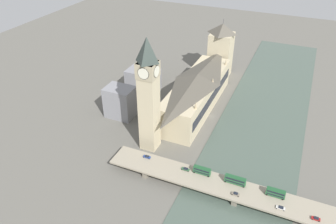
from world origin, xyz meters
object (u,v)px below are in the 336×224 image
double_decker_bus_lead (235,180)px  double_decker_bus_mid (202,170)px  victoria_tower (221,50)px  car_northbound_lead (281,208)px  clock_tower (149,93)px  car_northbound_mid (316,219)px  double_decker_bus_rear (276,193)px  road_bridge (238,191)px  car_southbound_lead (147,157)px  parliament_hall (197,91)px  car_northbound_tail (186,169)px  car_southbound_mid (236,194)px

double_decker_bus_lead → double_decker_bus_mid: (19.42, -0.14, -0.20)m
victoria_tower → car_northbound_lead: 167.60m
victoria_tower → clock_tower: bearing=84.5°
car_northbound_mid → double_decker_bus_rear: bearing=-20.2°
road_bridge → car_southbound_lead: size_ratio=33.32×
parliament_hall → car_northbound_mid: 125.86m
road_bridge → double_decker_bus_rear: 19.96m
car_northbound_tail → car_southbound_mid: bearing=166.8°
double_decker_bus_rear → car_northbound_mid: 22.30m
double_decker_bus_mid → car_northbound_tail: 9.96m
clock_tower → car_northbound_lead: size_ratio=16.73×
victoria_tower → road_bridge: 154.78m
clock_tower → double_decker_bus_lead: clock_tower is taller
clock_tower → car_southbound_mid: bearing=157.9°
car_northbound_mid → car_southbound_mid: car_southbound_mid is taller
double_decker_bus_lead → car_northbound_mid: 43.70m
car_southbound_mid → road_bridge: bearing=-94.0°
car_northbound_lead → clock_tower: bearing=-16.5°
car_northbound_lead → car_northbound_mid: car_northbound_mid is taller
double_decker_bus_rear → victoria_tower: bearing=-63.0°
parliament_hall → car_northbound_mid: size_ratio=23.92×
car_southbound_mid → double_decker_bus_lead: bearing=-73.4°
double_decker_bus_rear → car_northbound_mid: size_ratio=2.42×
double_decker_bus_rear → car_southbound_mid: double_decker_bus_rear is taller
clock_tower → victoria_tower: 124.16m
double_decker_bus_lead → double_decker_bus_mid: 19.43m
victoria_tower → car_northbound_tail: victoria_tower is taller
double_decker_bus_lead → car_southbound_mid: size_ratio=2.82×
double_decker_bus_rear → car_southbound_lead: double_decker_bus_rear is taller
victoria_tower → car_southbound_mid: (-52.05, 148.41, -18.22)m
road_bridge → car_southbound_lead: bearing=-4.1°
clock_tower → car_southbound_mid: (-63.85, 25.88, -34.49)m
car_southbound_mid → car_northbound_lead: bearing=179.8°
parliament_hall → car_southbound_mid: (-51.99, 84.91, -8.19)m
car_southbound_lead → car_southbound_mid: (-57.41, 8.23, 0.02)m
double_decker_bus_lead → car_southbound_mid: bearing=106.6°
victoria_tower → double_decker_bus_mid: victoria_tower is taller
victoria_tower → double_decker_bus_rear: victoria_tower is taller
double_decker_bus_rear → car_northbound_tail: bearing=0.2°
double_decker_bus_rear → car_northbound_tail: (51.19, 0.14, -1.93)m
car_southbound_lead → road_bridge: bearing=175.9°
road_bridge → car_northbound_mid: (-40.17, 4.21, 1.75)m
victoria_tower → road_bridge: bearing=109.9°
clock_tower → double_decker_bus_mid: bearing=157.2°
victoria_tower → double_decker_bus_lead: bearing=109.5°
victoria_tower → double_decker_bus_rear: bearing=117.0°
clock_tower → road_bridge: size_ratio=0.50×
double_decker_bus_mid → clock_tower: bearing=-22.8°
victoria_tower → double_decker_bus_mid: bearing=102.2°
double_decker_bus_mid → car_northbound_tail: double_decker_bus_mid is taller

